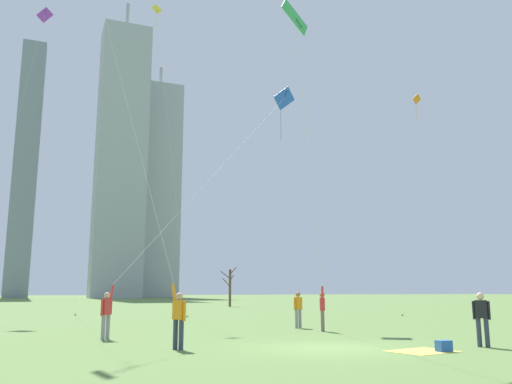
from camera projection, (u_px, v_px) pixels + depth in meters
name	position (u px, v px, depth m)	size (l,w,h in m)	color
ground_plane	(331.00, 348.00, 15.74)	(400.00, 400.00, 0.00)	#5B7A3D
kite_flyer_far_back_pink	(145.00, 181.00, 18.15)	(3.32, 10.80, 19.82)	#33384C
kite_flyer_foreground_left_blue	(157.00, 251.00, 20.68)	(10.23, 5.53, 12.56)	gray
kite_flyer_midfield_left_green	(316.00, 242.00, 21.34)	(4.26, 5.32, 11.90)	#726656
bystander_watching_nearby	(482.00, 316.00, 16.12)	(0.38, 0.40, 1.62)	#33384C
bystander_far_off_by_trees	(298.00, 308.00, 24.21)	(0.49, 0.30, 1.62)	gray
distant_kite_drifting_right_purple	(40.00, 33.00, 40.80)	(4.17, 0.42, 23.39)	purple
distant_kite_drifting_left_yellow	(161.00, 54.00, 35.87)	(3.31, 1.09, 20.96)	yellow
distant_kite_high_overhead_orange	(415.00, 122.00, 40.50)	(3.67, 1.27, 16.73)	orange
picnic_spot	(435.00, 348.00, 14.79)	(2.05, 1.74, 0.31)	#D8BF4C
bare_tree_far_right_edge	(230.00, 286.00, 56.82)	(1.76, 2.68, 4.17)	brown
skyline_short_annex	(26.00, 166.00, 129.03)	(5.49, 5.84, 63.06)	gray
skyline_mid_tower_right	(121.00, 159.00, 126.00)	(11.28, 9.55, 72.68)	#9EA3AD
skyline_wide_slab	(157.00, 190.00, 137.79)	(10.30, 11.40, 61.23)	#9EA3AD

